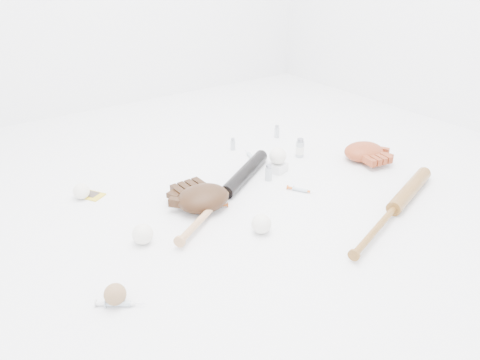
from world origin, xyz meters
TOP-DOWN VIEW (x-y plane):
  - bat_dark at (-0.08, 0.04)m, footprint 0.75×0.49m
  - bat_wood at (0.37, -0.45)m, footprint 0.78×0.31m
  - glove_dark at (-0.20, 0.03)m, footprint 0.26×0.26m
  - glove_tan at (0.69, -0.02)m, footprint 0.28×0.28m
  - trading_card at (-0.53, 0.39)m, footprint 0.11×0.12m
  - pedestal at (0.26, 0.12)m, footprint 0.09×0.09m
  - baseball_on_pedestal at (0.26, 0.12)m, footprint 0.08×0.08m
  - baseball_left at (-0.50, -0.05)m, footprint 0.07×0.07m
  - baseball_upper at (-0.57, 0.39)m, footprint 0.07×0.07m
  - baseball_mid at (-0.12, -0.24)m, footprint 0.07×0.07m
  - baseball_aged at (-0.70, -0.29)m, footprint 0.07×0.07m
  - syringe_0 at (-0.70, -0.31)m, footprint 0.15×0.12m
  - syringe_1 at (-0.16, 0.01)m, footprint 0.14×0.08m
  - syringe_2 at (0.25, 0.31)m, footprint 0.07×0.16m
  - syringe_3 at (0.21, -0.09)m, footprint 0.09×0.13m
  - vial_0 at (0.53, 0.45)m, footprint 0.03×0.03m
  - vial_1 at (0.24, 0.45)m, footprint 0.02×0.02m
  - vial_2 at (0.17, 0.07)m, footprint 0.03×0.03m
  - vial_3 at (0.46, 0.19)m, footprint 0.04×0.04m

SIDE VIEW (x-z plane):
  - trading_card at x=-0.53m, z-range 0.00..0.01m
  - syringe_1 at x=-0.16m, z-range 0.00..0.02m
  - syringe_3 at x=0.21m, z-range 0.00..0.02m
  - syringe_2 at x=0.25m, z-range 0.00..0.02m
  - syringe_0 at x=-0.70m, z-range 0.00..0.02m
  - pedestal at x=0.26m, z-range 0.00..0.04m
  - bat_wood at x=0.37m, z-range 0.00..0.06m
  - bat_dark at x=-0.08m, z-range 0.00..0.06m
  - vial_1 at x=0.24m, z-range 0.00..0.06m
  - baseball_aged at x=-0.70m, z-range 0.00..0.07m
  - baseball_upper at x=-0.57m, z-range 0.00..0.07m
  - vial_0 at x=0.53m, z-range 0.00..0.07m
  - baseball_mid at x=-0.12m, z-range 0.00..0.07m
  - baseball_left at x=-0.50m, z-range 0.00..0.07m
  - vial_2 at x=0.17m, z-range 0.00..0.08m
  - glove_tan at x=0.69m, z-range 0.00..0.09m
  - glove_dark at x=-0.20m, z-range 0.00..0.09m
  - vial_3 at x=0.46m, z-range 0.00..0.09m
  - baseball_on_pedestal at x=0.26m, z-range 0.04..0.12m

